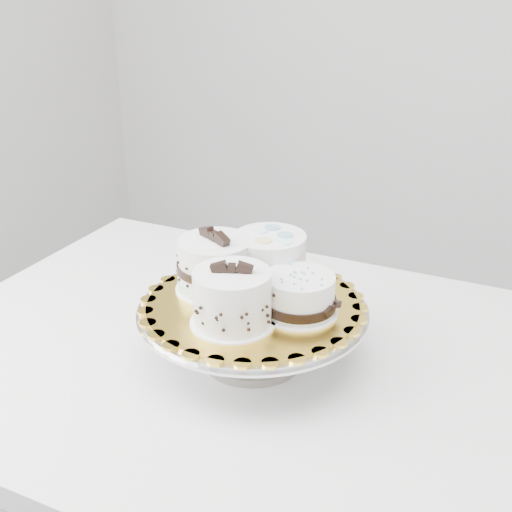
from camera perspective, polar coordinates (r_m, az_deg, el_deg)
The scene contains 7 objects.
table at distance 1.04m, azimuth 1.95°, elevation -12.84°, with size 1.21×0.86×0.75m.
cake_stand at distance 0.95m, azimuth -0.28°, elevation -5.92°, with size 0.34×0.34×0.09m.
cake_board at distance 0.94m, azimuth -0.28°, elevation -4.27°, with size 0.31×0.31×0.00m, color gold.
cake_swirl at distance 0.87m, azimuth -2.12°, elevation -3.85°, with size 0.14×0.14×0.09m.
cake_banded at distance 0.96m, azimuth -3.66°, elevation -0.97°, with size 0.14×0.14×0.10m.
cake_dots at distance 0.97m, azimuth 1.21°, elevation -0.29°, with size 0.13×0.13×0.08m.
cake_ribbon at distance 0.90m, azimuth 3.93°, elevation -3.53°, with size 0.12×0.11×0.06m.
Camera 1 is at (0.35, -0.57, 1.29)m, focal length 45.00 mm.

